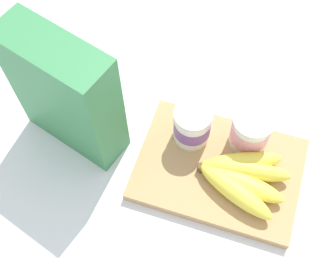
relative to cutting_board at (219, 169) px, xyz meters
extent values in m
plane|color=white|center=(0.00, 0.00, -0.01)|extent=(2.40, 2.40, 0.00)
cube|color=tan|center=(0.00, 0.00, 0.00)|extent=(0.31, 0.22, 0.02)
cube|color=#38844C|center=(-0.29, 0.00, 0.12)|extent=(0.21, 0.13, 0.26)
cylinder|color=white|center=(-0.07, 0.05, 0.05)|extent=(0.07, 0.07, 0.08)
cylinder|color=#7A4C99|center=(-0.07, 0.05, 0.05)|extent=(0.07, 0.07, 0.03)
cylinder|color=silver|center=(-0.07, 0.05, 0.09)|extent=(0.07, 0.07, 0.00)
cylinder|color=white|center=(0.04, 0.07, 0.05)|extent=(0.07, 0.07, 0.08)
cylinder|color=pink|center=(0.04, 0.07, 0.05)|extent=(0.07, 0.07, 0.04)
cylinder|color=silver|center=(0.04, 0.07, 0.09)|extent=(0.08, 0.08, 0.00)
ellipsoid|color=yellow|center=(0.04, -0.05, 0.03)|extent=(0.16, 0.10, 0.04)
ellipsoid|color=yellow|center=(0.05, -0.03, 0.03)|extent=(0.16, 0.06, 0.03)
ellipsoid|color=yellow|center=(0.05, 0.00, 0.03)|extent=(0.17, 0.06, 0.04)
ellipsoid|color=yellow|center=(0.04, 0.01, 0.03)|extent=(0.15, 0.09, 0.04)
cylinder|color=brown|center=(-0.03, -0.02, 0.02)|extent=(0.01, 0.01, 0.02)
camera|label=1|loc=(0.01, -0.36, 0.77)|focal=47.14mm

